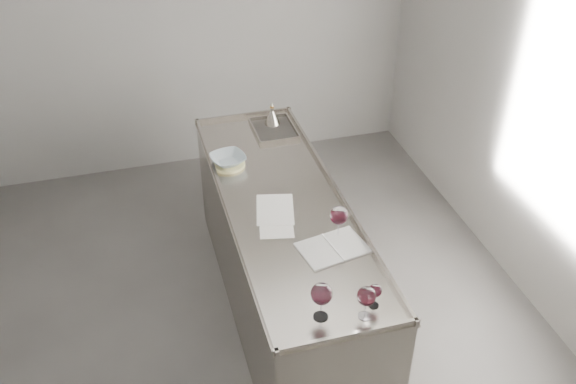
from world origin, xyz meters
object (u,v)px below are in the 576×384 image
object	(u,v)px
wine_glass_left	(322,295)
wine_glass_small	(375,291)
counter	(284,258)
wine_funnel	(272,117)
notebook	(333,248)
ceramic_bowl	(228,159)
wine_glass_middle	(366,297)
wine_glass_right	(339,216)

from	to	relation	value
wine_glass_left	wine_glass_small	world-z (taller)	wine_glass_left
counter	wine_funnel	size ratio (longest dim) A/B	12.99
notebook	counter	bearing A→B (deg)	95.68
wine_glass_left	ceramic_bowl	world-z (taller)	wine_glass_left
wine_glass_left	wine_glass_small	bearing A→B (deg)	0.33
wine_glass_left	wine_glass_middle	distance (m)	0.23
counter	wine_funnel	world-z (taller)	wine_funnel
wine_funnel	counter	bearing A→B (deg)	-100.49
counter	wine_glass_small	size ratio (longest dim) A/B	17.04
wine_glass_middle	ceramic_bowl	size ratio (longest dim) A/B	0.82
wine_glass_middle	notebook	xyz separation A→B (m)	(0.02, 0.56, -0.13)
wine_glass_right	notebook	distance (m)	0.19
wine_glass_left	notebook	world-z (taller)	wine_glass_left
wine_glass_middle	wine_glass_right	xyz separation A→B (m)	(0.08, 0.65, 0.02)
counter	wine_glass_middle	distance (m)	1.24
notebook	wine_glass_right	bearing A→B (deg)	45.01
wine_glass_middle	ceramic_bowl	world-z (taller)	wine_glass_middle
counter	wine_glass_small	xyz separation A→B (m)	(0.21, -1.02, 0.57)
wine_glass_small	wine_funnel	distance (m)	2.04
wine_glass_left	wine_funnel	world-z (taller)	wine_glass_left
wine_glass_left	notebook	bearing A→B (deg)	64.59
wine_glass_left	ceramic_bowl	distance (m)	1.56
wine_glass_middle	wine_funnel	bearing A→B (deg)	88.44
ceramic_bowl	wine_funnel	distance (m)	0.67
wine_glass_right	ceramic_bowl	distance (m)	1.07
wine_glass_middle	wine_glass_right	size ratio (longest dim) A/B	0.90
wine_glass_right	wine_funnel	size ratio (longest dim) A/B	1.16
wine_funnel	notebook	bearing A→B (deg)	-91.44
wine_glass_small	notebook	world-z (taller)	wine_glass_small
wine_glass_right	wine_glass_small	size ratio (longest dim) A/B	1.53
wine_glass_middle	wine_glass_right	distance (m)	0.66
counter	wine_glass_small	bearing A→B (deg)	-78.55
wine_glass_left	wine_glass_right	size ratio (longest dim) A/B	1.01
wine_glass_middle	wine_glass_small	world-z (taller)	wine_glass_middle
ceramic_bowl	wine_glass_right	bearing A→B (deg)	-63.66
wine_funnel	wine_glass_left	bearing A→B (deg)	-97.67
wine_glass_left	ceramic_bowl	xyz separation A→B (m)	(-0.17, 1.55, -0.11)
wine_glass_small	notebook	distance (m)	0.51
wine_glass_right	wine_glass_small	distance (m)	0.59
ceramic_bowl	wine_funnel	bearing A→B (deg)	48.19
wine_glass_right	notebook	xyz separation A→B (m)	(-0.07, -0.10, -0.15)
wine_glass_small	wine_glass_middle	bearing A→B (deg)	-140.92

